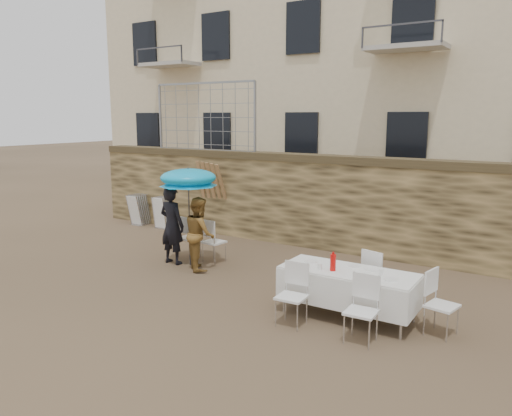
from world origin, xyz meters
The scene contains 17 objects.
ground centered at (0.00, 0.00, 0.00)m, with size 80.00×80.00×0.00m, color brown.
stone_wall centered at (0.00, 5.00, 1.10)m, with size 13.00×0.50×2.20m, color brown.
chain_link_fence centered at (-3.00, 5.00, 3.10)m, with size 3.20×0.06×1.80m, color gray, non-canonical shape.
man_suit centered at (-1.65, 2.07, 0.84)m, with size 0.61×0.40×1.68m, color black.
woman_dress centered at (-0.90, 2.07, 0.76)m, with size 0.74×0.57×1.52m, color #B27D36.
umbrella centered at (-1.25, 2.17, 1.82)m, with size 1.21×1.21×1.93m.
couple_chair_left centered at (-1.65, 2.62, 0.48)m, with size 0.48×0.48×0.96m, color white, non-canonical shape.
couple_chair_right centered at (-0.95, 2.62, 0.48)m, with size 0.48×0.48×0.96m, color white, non-canonical shape.
banquet_table centered at (2.67, 1.32, 0.73)m, with size 2.10×0.85×0.78m.
soda_bottle centered at (2.47, 1.17, 0.91)m, with size 0.09×0.09×0.26m, color red.
table_chair_front_left centered at (2.07, 0.57, 0.48)m, with size 0.48×0.48×0.96m, color white, non-canonical shape.
table_chair_front_right centered at (3.17, 0.57, 0.48)m, with size 0.48×0.48×0.96m, color white, non-canonical shape.
table_chair_back centered at (2.87, 2.12, 0.48)m, with size 0.48×0.48×0.96m, color white, non-canonical shape.
table_chair_side centered at (4.07, 1.42, 0.48)m, with size 0.48×0.48×0.96m, color white, non-canonical shape.
chair_stack_left centered at (-5.09, 4.69, 0.46)m, with size 0.46×0.55×0.92m, color white, non-canonical shape.
chair_stack_right centered at (-4.19, 4.69, 0.46)m, with size 0.46×0.47×0.92m, color white, non-canonical shape.
wood_planks centered at (-2.59, 4.76, 1.00)m, with size 0.70×0.20×2.00m, color #A37749, non-canonical shape.
Camera 1 is at (5.43, -5.76, 3.15)m, focal length 35.00 mm.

